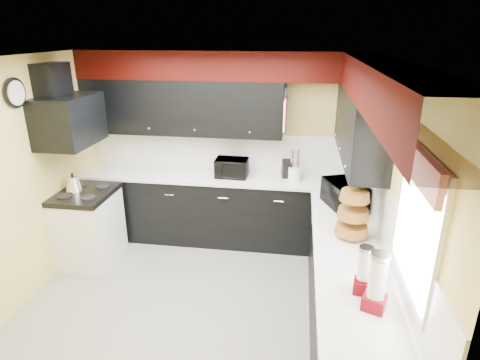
% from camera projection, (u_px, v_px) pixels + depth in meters
% --- Properties ---
extents(ground, '(3.60, 3.60, 0.00)m').
position_uv_depth(ground, '(193.00, 308.00, 4.19)').
color(ground, gray).
rests_on(ground, ground).
extents(wall_back, '(3.60, 0.06, 2.50)m').
position_uv_depth(wall_back, '(224.00, 146.00, 5.42)').
color(wall_back, '#E0C666').
rests_on(wall_back, ground).
extents(wall_right, '(0.06, 3.60, 2.50)m').
position_uv_depth(wall_right, '(387.00, 210.00, 3.50)').
color(wall_right, '#E0C666').
rests_on(wall_right, ground).
extents(wall_left, '(0.06, 3.60, 2.50)m').
position_uv_depth(wall_left, '(13.00, 188.00, 4.01)').
color(wall_left, '#E0C666').
rests_on(wall_left, ground).
extents(ceiling, '(3.60, 3.60, 0.06)m').
position_uv_depth(ceiling, '(181.00, 59.00, 3.32)').
color(ceiling, white).
rests_on(ceiling, wall_back).
extents(cab_back, '(3.60, 0.60, 0.90)m').
position_uv_depth(cab_back, '(220.00, 209.00, 5.42)').
color(cab_back, black).
rests_on(cab_back, ground).
extents(cab_right, '(0.60, 3.00, 0.90)m').
position_uv_depth(cab_right, '(347.00, 304.00, 3.55)').
color(cab_right, black).
rests_on(cab_right, ground).
extents(counter_back, '(3.62, 0.64, 0.04)m').
position_uv_depth(counter_back, '(220.00, 177.00, 5.26)').
color(counter_back, white).
rests_on(counter_back, cab_back).
extents(counter_right, '(0.64, 3.02, 0.04)m').
position_uv_depth(counter_right, '(352.00, 258.00, 3.38)').
color(counter_right, white).
rests_on(counter_right, cab_right).
extents(splash_back, '(3.60, 0.02, 0.50)m').
position_uv_depth(splash_back, '(224.00, 151.00, 5.43)').
color(splash_back, white).
rests_on(splash_back, counter_back).
extents(splash_right, '(0.02, 3.60, 0.50)m').
position_uv_depth(splash_right, '(385.00, 216.00, 3.53)').
color(splash_right, white).
rests_on(splash_right, counter_right).
extents(upper_back, '(2.60, 0.35, 0.70)m').
position_uv_depth(upper_back, '(182.00, 107.00, 5.14)').
color(upper_back, black).
rests_on(upper_back, wall_back).
extents(upper_right, '(0.35, 1.80, 0.70)m').
position_uv_depth(upper_right, '(360.00, 125.00, 4.17)').
color(upper_right, black).
rests_on(upper_right, wall_right).
extents(soffit_back, '(3.60, 0.36, 0.35)m').
position_uv_depth(soffit_back, '(220.00, 65.00, 4.88)').
color(soffit_back, black).
rests_on(soffit_back, wall_back).
extents(soffit_right, '(0.36, 3.24, 0.35)m').
position_uv_depth(soffit_right, '(385.00, 88.00, 2.99)').
color(soffit_right, black).
rests_on(soffit_right, wall_right).
extents(stove, '(0.60, 0.75, 0.86)m').
position_uv_depth(stove, '(89.00, 228.00, 4.95)').
color(stove, white).
rests_on(stove, ground).
extents(cooktop, '(0.62, 0.77, 0.06)m').
position_uv_depth(cooktop, '(84.00, 194.00, 4.78)').
color(cooktop, black).
rests_on(cooktop, stove).
extents(hood, '(0.50, 0.78, 0.55)m').
position_uv_depth(hood, '(69.00, 120.00, 4.48)').
color(hood, black).
rests_on(hood, wall_left).
extents(hood_duct, '(0.24, 0.40, 0.40)m').
position_uv_depth(hood_duct, '(52.00, 82.00, 4.35)').
color(hood_duct, black).
rests_on(hood_duct, wall_left).
extents(window, '(0.03, 0.86, 0.96)m').
position_uv_depth(window, '(418.00, 226.00, 2.57)').
color(window, white).
rests_on(window, wall_right).
extents(valance, '(0.04, 0.88, 0.20)m').
position_uv_depth(valance, '(419.00, 166.00, 2.44)').
color(valance, red).
rests_on(valance, wall_right).
extents(pan_top, '(0.03, 0.22, 0.40)m').
position_uv_depth(pan_top, '(286.00, 95.00, 4.81)').
color(pan_top, black).
rests_on(pan_top, upper_back).
extents(pan_mid, '(0.03, 0.28, 0.46)m').
position_uv_depth(pan_mid, '(285.00, 117.00, 4.78)').
color(pan_mid, black).
rests_on(pan_mid, upper_back).
extents(pan_low, '(0.03, 0.24, 0.42)m').
position_uv_depth(pan_low, '(285.00, 116.00, 5.03)').
color(pan_low, black).
rests_on(pan_low, upper_back).
extents(cut_board, '(0.03, 0.26, 0.35)m').
position_uv_depth(cut_board, '(285.00, 115.00, 4.65)').
color(cut_board, white).
rests_on(cut_board, upper_back).
extents(baskets, '(0.27, 0.27, 0.50)m').
position_uv_depth(baskets, '(353.00, 213.00, 3.61)').
color(baskets, brown).
rests_on(baskets, upper_right).
extents(clock, '(0.03, 0.30, 0.30)m').
position_uv_depth(clock, '(15.00, 93.00, 3.92)').
color(clock, black).
rests_on(clock, wall_left).
extents(deco_plate, '(0.03, 0.24, 0.24)m').
position_uv_depth(deco_plate, '(411.00, 102.00, 2.83)').
color(deco_plate, white).
rests_on(deco_plate, wall_right).
extents(toaster_oven, '(0.42, 0.35, 0.24)m').
position_uv_depth(toaster_oven, '(232.00, 168.00, 5.17)').
color(toaster_oven, black).
rests_on(toaster_oven, counter_back).
extents(microwave, '(0.51, 0.59, 0.28)m').
position_uv_depth(microwave, '(345.00, 195.00, 4.28)').
color(microwave, black).
rests_on(microwave, counter_right).
extents(utensil_crock, '(0.19, 0.19, 0.17)m').
position_uv_depth(utensil_crock, '(295.00, 174.00, 5.04)').
color(utensil_crock, white).
rests_on(utensil_crock, counter_back).
extents(knife_block, '(0.13, 0.16, 0.23)m').
position_uv_depth(knife_block, '(286.00, 169.00, 5.13)').
color(knife_block, black).
rests_on(knife_block, counter_back).
extents(kettle, '(0.23, 0.23, 0.18)m').
position_uv_depth(kettle, '(73.00, 184.00, 4.77)').
color(kettle, silver).
rests_on(kettle, cooktop).
extents(dispenser_a, '(0.14, 0.14, 0.33)m').
position_uv_depth(dispenser_a, '(364.00, 273.00, 2.85)').
color(dispenser_a, maroon).
rests_on(dispenser_a, counter_right).
extents(dispenser_b, '(0.19, 0.19, 0.40)m').
position_uv_depth(dispenser_b, '(377.00, 283.00, 2.67)').
color(dispenser_b, maroon).
rests_on(dispenser_b, counter_right).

